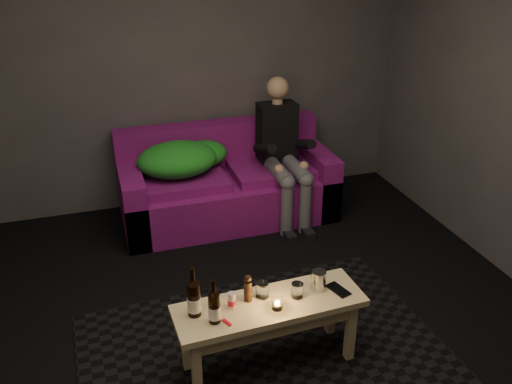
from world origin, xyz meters
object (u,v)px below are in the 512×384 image
coffee_table (270,314)px  steel_cup (318,280)px  sofa (226,185)px  beer_bottle_b (214,307)px  person (282,149)px  beer_bottle_a (194,298)px

coffee_table → steel_cup: steel_cup is taller
coffee_table → steel_cup: bearing=7.4°
sofa → beer_bottle_b: size_ratio=6.94×
person → steel_cup: (-0.40, -1.73, -0.13)m
sofa → coffee_table: size_ratio=1.67×
person → beer_bottle_b: (-1.05, -1.83, -0.09)m
sofa → steel_cup: sofa is taller
beer_bottle_a → steel_cup: bearing=1.1°
steel_cup → person: bearing=76.9°
beer_bottle_b → person: bearing=60.1°
sofa → person: bearing=-17.6°
sofa → beer_bottle_b: sofa is taller
sofa → coffee_table: bearing=-97.2°
sofa → coffee_table: sofa is taller
sofa → beer_bottle_a: (-0.67, -1.89, 0.27)m
steel_cup → sofa: bearing=92.2°
beer_bottle_b → coffee_table: bearing=10.8°
coffee_table → sofa: bearing=82.8°
coffee_table → beer_bottle_a: size_ratio=3.69×
beer_bottle_b → steel_cup: beer_bottle_b is taller
coffee_table → steel_cup: size_ratio=9.27×
beer_bottle_a → beer_bottle_b: bearing=-45.4°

